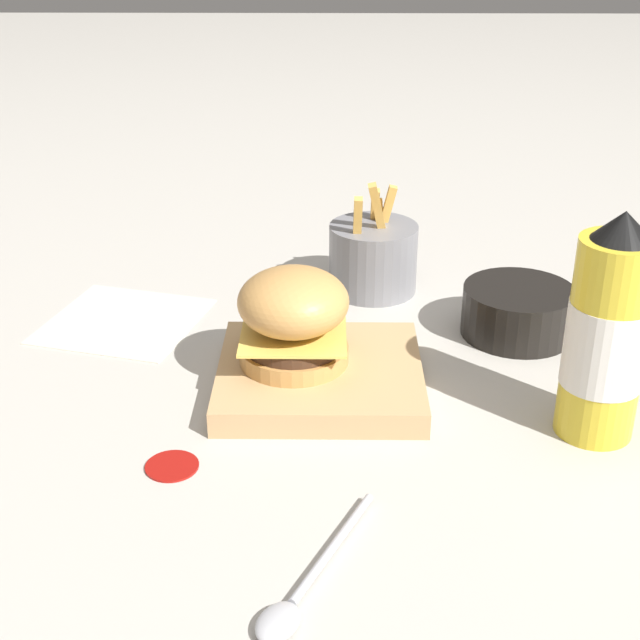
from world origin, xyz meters
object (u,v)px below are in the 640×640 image
at_px(ketchup_bottle, 607,336).
at_px(side_bowl, 518,310).
at_px(serving_board, 320,376).
at_px(spoon, 298,595).
at_px(burger, 293,317).
at_px(fries_basket, 373,257).

height_order(ketchup_bottle, side_bowl, ketchup_bottle).
height_order(serving_board, spoon, serving_board).
height_order(serving_board, side_bowl, side_bowl).
distance_m(burger, spoon, 0.32).
bearing_deg(serving_board, ketchup_bottle, -16.92).
height_order(serving_board, fries_basket, fries_basket).
distance_m(serving_board, burger, 0.07).
bearing_deg(burger, serving_board, -14.35).
xyz_separation_m(burger, ketchup_bottle, (0.28, -0.09, 0.02)).
bearing_deg(ketchup_bottle, spoon, -140.14).
relative_size(burger, side_bowl, 0.88).
distance_m(serving_board, spoon, 0.30).
distance_m(burger, ketchup_bottle, 0.30).
bearing_deg(fries_basket, ketchup_bottle, -58.99).
xyz_separation_m(serving_board, burger, (-0.03, 0.01, 0.06)).
bearing_deg(burger, side_bowl, 24.90).
bearing_deg(burger, spoon, -87.42).
distance_m(ketchup_bottle, spoon, 0.36).
distance_m(ketchup_bottle, side_bowl, 0.22).
distance_m(fries_basket, side_bowl, 0.20).
bearing_deg(serving_board, fries_basket, 75.42).
xyz_separation_m(serving_board, side_bowl, (0.22, 0.12, 0.02)).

